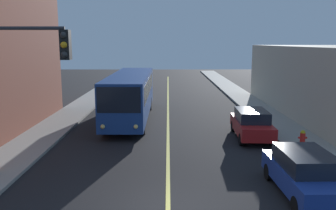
# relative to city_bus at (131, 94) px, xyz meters

# --- Properties ---
(ground_plane) EXTENTS (120.00, 120.00, 0.00)m
(ground_plane) POSITION_rel_city_bus_xyz_m (2.61, -13.83, -1.82)
(ground_plane) COLOR black
(sidewalk_left) EXTENTS (2.50, 90.00, 0.15)m
(sidewalk_left) POSITION_rel_city_bus_xyz_m (-4.64, -3.83, -1.74)
(sidewalk_left) COLOR gray
(sidewalk_left) RESTS_ON ground
(sidewalk_right) EXTENTS (2.50, 90.00, 0.15)m
(sidewalk_right) POSITION_rel_city_bus_xyz_m (9.86, -3.83, -1.74)
(sidewalk_right) COLOR gray
(sidewalk_right) RESTS_ON ground
(lane_stripe_center) EXTENTS (0.16, 60.00, 0.01)m
(lane_stripe_center) POSITION_rel_city_bus_xyz_m (2.61, 1.17, -1.81)
(lane_stripe_center) COLOR #D8CC4C
(lane_stripe_center) RESTS_ON ground
(city_bus) EXTENTS (2.59, 12.16, 3.20)m
(city_bus) POSITION_rel_city_bus_xyz_m (0.00, 0.00, 0.00)
(city_bus) COLOR navy
(city_bus) RESTS_ON ground
(parked_car_blue) EXTENTS (1.89, 4.43, 1.62)m
(parked_car_blue) POSITION_rel_city_bus_xyz_m (7.44, -12.71, -0.98)
(parked_car_blue) COLOR navy
(parked_car_blue) RESTS_ON ground
(parked_car_red) EXTENTS (1.95, 4.46, 1.62)m
(parked_car_red) POSITION_rel_city_bus_xyz_m (7.35, -5.02, -0.98)
(parked_car_red) COLOR maroon
(parked_car_red) RESTS_ON ground
(traffic_signal_left_corner) EXTENTS (3.75, 0.48, 6.00)m
(traffic_signal_left_corner) POSITION_rel_city_bus_xyz_m (-2.80, -12.52, 2.49)
(traffic_signal_left_corner) COLOR #2D2D33
(traffic_signal_left_corner) RESTS_ON sidewalk_left
(fire_hydrant) EXTENTS (0.44, 0.26, 0.84)m
(fire_hydrant) POSITION_rel_city_bus_xyz_m (9.46, -7.15, -1.23)
(fire_hydrant) COLOR red
(fire_hydrant) RESTS_ON sidewalk_right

